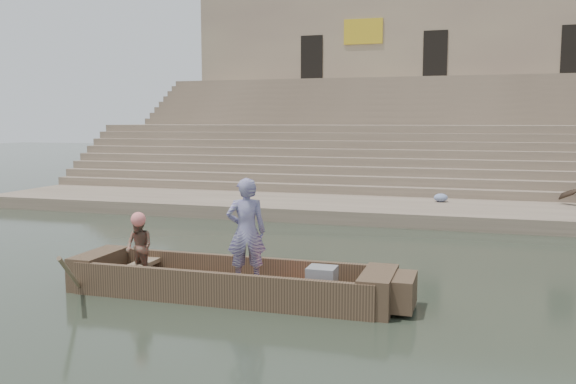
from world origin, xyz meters
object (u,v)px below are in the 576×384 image
at_px(television, 321,279).
at_px(rowing_man, 139,247).
at_px(standing_man, 246,231).
at_px(main_rowboat, 229,290).

bearing_deg(television, rowing_man, -178.34).
bearing_deg(rowing_man, standing_man, 25.18).
bearing_deg(rowing_man, main_rowboat, 24.68).
relative_size(standing_man, rowing_man, 1.65).
relative_size(rowing_man, television, 2.40).
relative_size(main_rowboat, standing_man, 2.75).
bearing_deg(main_rowboat, television, 0.00).
bearing_deg(main_rowboat, standing_man, 6.45).
distance_m(standing_man, television, 1.49).
height_order(standing_man, television, standing_man).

